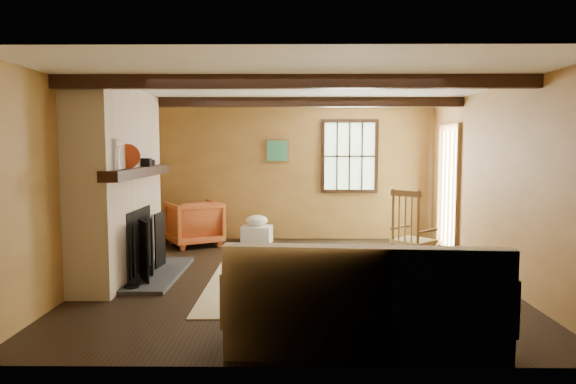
{
  "coord_description": "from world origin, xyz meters",
  "views": [
    {
      "loc": [
        -0.02,
        -6.51,
        1.66
      ],
      "look_at": [
        -0.09,
        0.4,
        1.06
      ],
      "focal_mm": 32.0,
      "sensor_mm": 36.0,
      "label": 1
    }
  ],
  "objects_px": {
    "rocking_chair": "(412,238)",
    "armchair": "(194,223)",
    "sofa": "(364,307)",
    "fireplace": "(120,191)",
    "laundry_basket": "(257,234)"
  },
  "relations": [
    {
      "from": "rocking_chair",
      "to": "armchair",
      "type": "bearing_deg",
      "value": 16.23
    },
    {
      "from": "sofa",
      "to": "armchair",
      "type": "bearing_deg",
      "value": 121.95
    },
    {
      "from": "rocking_chair",
      "to": "armchair",
      "type": "xyz_separation_m",
      "value": [
        -3.23,
        1.94,
        -0.09
      ]
    },
    {
      "from": "sofa",
      "to": "armchair",
      "type": "xyz_separation_m",
      "value": [
        -2.27,
        4.37,
        0.06
      ]
    },
    {
      "from": "rocking_chair",
      "to": "sofa",
      "type": "distance_m",
      "value": 2.62
    },
    {
      "from": "fireplace",
      "to": "laundry_basket",
      "type": "xyz_separation_m",
      "value": [
        1.58,
        2.3,
        -0.95
      ]
    },
    {
      "from": "sofa",
      "to": "fireplace",
      "type": "bearing_deg",
      "value": 145.17
    },
    {
      "from": "fireplace",
      "to": "laundry_basket",
      "type": "height_order",
      "value": "fireplace"
    },
    {
      "from": "rocking_chair",
      "to": "sofa",
      "type": "relative_size",
      "value": 0.49
    },
    {
      "from": "rocking_chair",
      "to": "armchair",
      "type": "relative_size",
      "value": 1.34
    },
    {
      "from": "rocking_chair",
      "to": "sofa",
      "type": "xyz_separation_m",
      "value": [
        -0.96,
        -2.43,
        -0.15
      ]
    },
    {
      "from": "fireplace",
      "to": "armchair",
      "type": "bearing_deg",
      "value": 75.54
    },
    {
      "from": "sofa",
      "to": "laundry_basket",
      "type": "bearing_deg",
      "value": 109.36
    },
    {
      "from": "laundry_basket",
      "to": "fireplace",
      "type": "bearing_deg",
      "value": -124.46
    },
    {
      "from": "laundry_basket",
      "to": "rocking_chair",
      "type": "bearing_deg",
      "value": -44.9
    }
  ]
}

